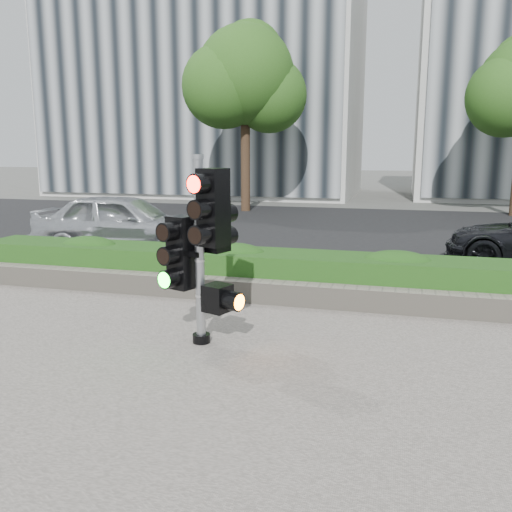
# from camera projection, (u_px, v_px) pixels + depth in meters

# --- Properties ---
(ground) EXTENTS (120.00, 120.00, 0.00)m
(ground) POSITION_uv_depth(u_px,v_px,m) (265.00, 349.00, 6.65)
(ground) COLOR #51514C
(ground) RESTS_ON ground
(sidewalk) EXTENTS (16.00, 11.00, 0.03)m
(sidewalk) POSITION_uv_depth(u_px,v_px,m) (188.00, 457.00, 4.28)
(sidewalk) COLOR #9E9389
(sidewalk) RESTS_ON ground
(road) EXTENTS (60.00, 13.00, 0.02)m
(road) POSITION_uv_depth(u_px,v_px,m) (348.00, 231.00, 16.12)
(road) COLOR black
(road) RESTS_ON ground
(curb) EXTENTS (60.00, 0.25, 0.12)m
(curb) POSITION_uv_depth(u_px,v_px,m) (309.00, 284.00, 9.62)
(curb) COLOR gray
(curb) RESTS_ON ground
(stone_wall) EXTENTS (12.00, 0.32, 0.34)m
(stone_wall) POSITION_uv_depth(u_px,v_px,m) (296.00, 294.00, 8.41)
(stone_wall) COLOR gray
(stone_wall) RESTS_ON sidewalk
(hedge) EXTENTS (12.00, 1.00, 0.68)m
(hedge) POSITION_uv_depth(u_px,v_px,m) (303.00, 274.00, 9.00)
(hedge) COLOR #3C7323
(hedge) RESTS_ON sidewalk
(building_left) EXTENTS (16.00, 9.00, 15.00)m
(building_left) POSITION_uv_depth(u_px,v_px,m) (210.00, 54.00, 29.30)
(building_left) COLOR #B7B7B2
(building_left) RESTS_ON ground
(tree_left) EXTENTS (4.61, 4.03, 7.34)m
(tree_left) POSITION_uv_depth(u_px,v_px,m) (245.00, 79.00, 20.63)
(tree_left) COLOR black
(tree_left) RESTS_ON ground
(traffic_signal) EXTENTS (0.86, 0.71, 2.32)m
(traffic_signal) POSITION_uv_depth(u_px,v_px,m) (203.00, 241.00, 6.55)
(traffic_signal) COLOR black
(traffic_signal) RESTS_ON sidewalk
(car_silver) EXTENTS (4.28, 2.03, 1.41)m
(car_silver) POSITION_uv_depth(u_px,v_px,m) (124.00, 223.00, 12.56)
(car_silver) COLOR silver
(car_silver) RESTS_ON road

